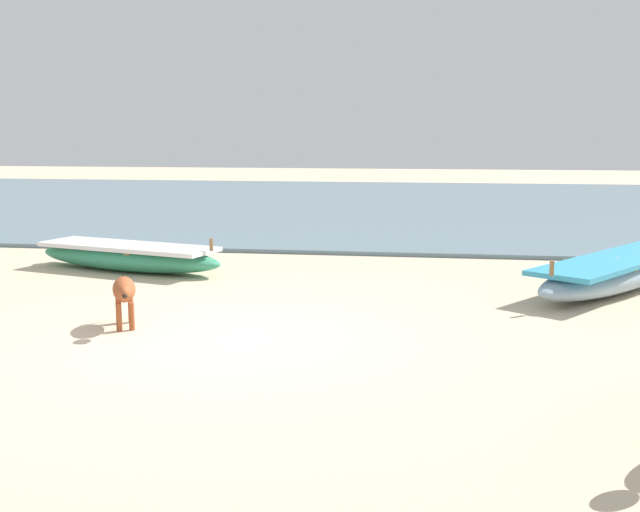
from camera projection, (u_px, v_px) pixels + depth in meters
ground at (238, 339)px, 8.71m from camera, size 80.00×80.00×0.00m
sea_water at (366, 204)px, 24.38m from camera, size 60.00×20.00×0.08m
fishing_boat_2 at (128, 256)px, 12.94m from camera, size 3.69×1.87×0.64m
fishing_boat_3 at (617, 272)px, 11.42m from camera, size 3.38×4.16×0.67m
calf_near_rust at (124, 292)px, 9.16m from camera, size 0.54×0.89×0.60m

